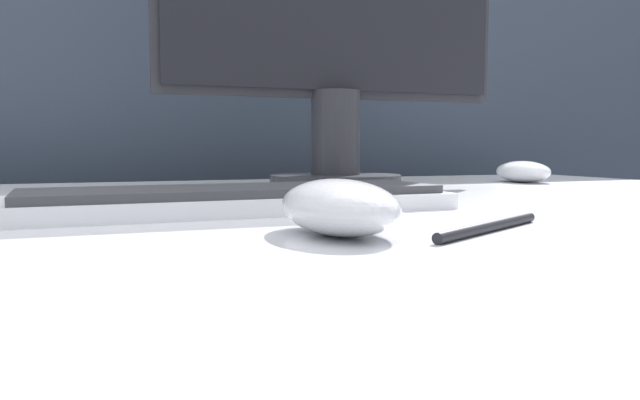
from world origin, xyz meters
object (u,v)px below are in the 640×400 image
(computer_mouse_near, at_px, (339,207))
(monitor, at_px, (335,13))
(computer_mouse_far, at_px, (523,172))
(keyboard, at_px, (237,199))

(computer_mouse_near, xyz_separation_m, monitor, (0.19, 0.48, 0.24))
(computer_mouse_far, bearing_deg, monitor, -172.36)
(computer_mouse_near, xyz_separation_m, keyboard, (-0.03, 0.19, -0.01))
(keyboard, height_order, monitor, monitor)
(computer_mouse_near, bearing_deg, monitor, 65.25)
(computer_mouse_near, relative_size, computer_mouse_far, 0.99)
(computer_mouse_far, bearing_deg, computer_mouse_near, -133.20)
(keyboard, distance_m, computer_mouse_far, 0.66)
(keyboard, xyz_separation_m, monitor, (0.22, 0.29, 0.25))
(computer_mouse_near, height_order, computer_mouse_far, computer_mouse_near)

